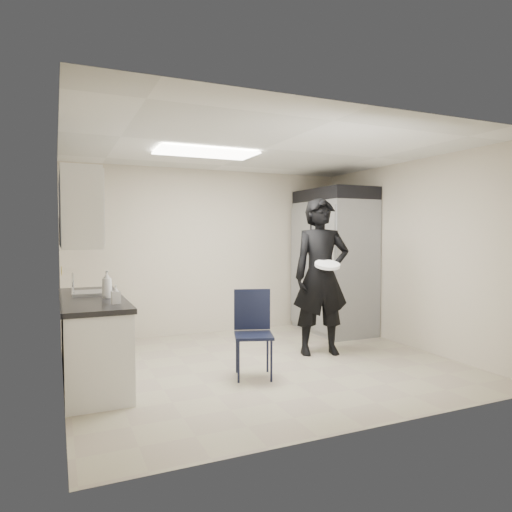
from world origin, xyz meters
name	(u,v)px	position (x,y,z in m)	size (l,w,h in m)	color
floor	(264,364)	(0.00, 0.00, 0.00)	(4.50, 4.50, 0.00)	tan
ceiling	(265,149)	(0.00, 0.00, 2.60)	(4.50, 4.50, 0.00)	silver
back_wall	(212,252)	(0.00, 2.00, 1.30)	(4.50, 4.50, 0.00)	#BCB09B
left_wall	(61,263)	(-2.25, 0.00, 1.30)	(4.00, 4.00, 0.00)	#BCB09B
right_wall	(410,254)	(2.25, 0.00, 1.30)	(4.00, 4.00, 0.00)	#BCB09B
ceiling_panel	(206,153)	(-0.60, 0.40, 2.57)	(1.20, 0.60, 0.02)	white
lower_counter	(93,341)	(-1.95, 0.20, 0.43)	(0.60, 1.90, 0.86)	silver
countertop	(92,299)	(-1.95, 0.20, 0.89)	(0.64, 1.95, 0.05)	black
sink	(92,298)	(-1.93, 0.45, 0.87)	(0.42, 0.40, 0.14)	gray
faucet	(73,285)	(-2.13, 0.45, 1.02)	(0.02, 0.02, 0.24)	silver
upper_cabinets	(78,211)	(-2.08, 0.20, 1.83)	(0.35, 1.80, 0.75)	silver
towel_dispenser	(69,231)	(-2.14, 1.35, 1.62)	(0.22, 0.30, 0.35)	black
notice_sticker_left	(62,270)	(-2.24, 0.10, 1.22)	(0.00, 0.12, 0.07)	yellow
notice_sticker_right	(61,272)	(-2.24, 0.30, 1.18)	(0.00, 0.12, 0.07)	yellow
commercial_fridge	(334,267)	(1.83, 1.27, 1.05)	(0.80, 1.35, 2.10)	gray
fridge_compressor	(334,196)	(1.83, 1.27, 2.20)	(0.80, 1.35, 0.20)	black
folding_chair	(254,336)	(-0.31, -0.39, 0.47)	(0.41, 0.41, 0.93)	black
man_tuxedo	(321,277)	(0.89, 0.15, 1.03)	(0.75, 0.50, 2.05)	black
bucket_lid	(327,265)	(0.83, -0.09, 1.20)	(0.32, 0.32, 0.04)	white
soap_bottle_a	(107,284)	(-1.81, 0.07, 1.05)	(0.11, 0.11, 0.29)	silver
soap_bottle_b	(116,294)	(-1.77, -0.39, 1.00)	(0.08, 0.09, 0.19)	silver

